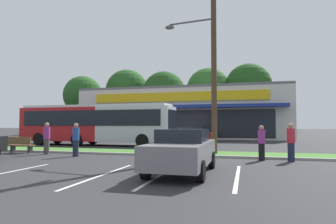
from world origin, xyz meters
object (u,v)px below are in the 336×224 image
at_px(pedestrian_far, 76,140).
at_px(pedestrian_near_bench, 262,143).
at_px(bus_stop_bench, 21,144).
at_px(pedestrian_by_pole, 291,142).
at_px(pedestrian_mid, 47,138).
at_px(utility_pole, 211,54).
at_px(car_1, 188,134).
at_px(car_2, 183,150).
at_px(city_bus, 96,123).

bearing_deg(pedestrian_far, pedestrian_near_bench, 107.36).
height_order(bus_stop_bench, pedestrian_near_bench, pedestrian_near_bench).
height_order(bus_stop_bench, pedestrian_by_pole, pedestrian_by_pole).
height_order(pedestrian_mid, pedestrian_far, pedestrian_mid).
height_order(bus_stop_bench, pedestrian_far, pedestrian_far).
bearing_deg(utility_pole, car_1, 107.77).
xyz_separation_m(car_1, car_2, (3.15, -16.81, 0.03)).
relative_size(utility_pole, car_1, 2.23).
height_order(pedestrian_by_pole, pedestrian_mid, pedestrian_mid).
distance_m(car_2, pedestrian_mid, 9.69).
relative_size(city_bus, pedestrian_by_pole, 7.46).
bearing_deg(car_1, bus_stop_bench, 58.81).
bearing_deg(bus_stop_bench, pedestrian_by_pole, 179.64).
bearing_deg(pedestrian_far, car_2, 74.15).
distance_m(car_1, pedestrian_near_bench, 13.85).
bearing_deg(utility_pole, car_2, -93.36).
bearing_deg(car_1, pedestrian_mid, 66.11).
xyz_separation_m(utility_pole, pedestrian_by_pole, (3.74, -1.65, -4.69)).
xyz_separation_m(utility_pole, car_2, (-0.35, -5.90, -4.77)).
xyz_separation_m(bus_stop_bench, pedestrian_near_bench, (13.52, -0.03, 0.32)).
bearing_deg(pedestrian_by_pole, pedestrian_near_bench, -122.76).
bearing_deg(pedestrian_mid, pedestrian_by_pole, 56.33).
xyz_separation_m(car_2, pedestrian_far, (-6.54, 3.60, 0.10)).
distance_m(utility_pole, bus_stop_bench, 12.24).
distance_m(city_bus, car_2, 14.84).
xyz_separation_m(utility_pole, bus_stop_bench, (-11.04, -1.56, -5.05)).
bearing_deg(pedestrian_far, city_bus, -144.99).
bearing_deg(pedestrian_mid, pedestrian_near_bench, 56.70).
bearing_deg(car_2, pedestrian_by_pole, 136.09).
bearing_deg(utility_pole, city_bus, 151.82).
bearing_deg(pedestrian_by_pole, pedestrian_mid, -119.38).
distance_m(utility_pole, pedestrian_far, 8.63).
xyz_separation_m(city_bus, car_2, (9.63, -11.24, -0.98)).
bearing_deg(pedestrian_near_bench, bus_stop_bench, 48.26).
relative_size(city_bus, car_1, 2.76).
height_order(pedestrian_near_bench, pedestrian_far, pedestrian_far).
bearing_deg(bus_stop_bench, car_1, -121.19).
height_order(car_2, pedestrian_by_pole, pedestrian_by_pole).
relative_size(car_2, pedestrian_near_bench, 2.72).
bearing_deg(bus_stop_bench, pedestrian_near_bench, 179.88).
bearing_deg(city_bus, pedestrian_near_bench, -28.35).
bearing_deg(pedestrian_mid, car_2, 30.54).
bearing_deg(pedestrian_near_bench, pedestrian_by_pole, -134.54).
bearing_deg(pedestrian_far, pedestrian_by_pole, 106.49).
xyz_separation_m(pedestrian_mid, pedestrian_far, (2.22, -0.55, -0.02)).
relative_size(pedestrian_near_bench, pedestrian_mid, 0.92).
distance_m(car_2, pedestrian_near_bench, 5.16).
bearing_deg(city_bus, car_1, 41.40).
relative_size(pedestrian_mid, pedestrian_far, 1.02).
bearing_deg(pedestrian_by_pole, pedestrian_far, -116.32).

